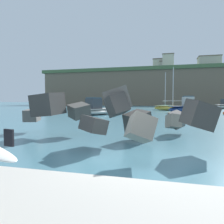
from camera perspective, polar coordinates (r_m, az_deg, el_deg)
The scene contains 14 objects.
ground_plane at distance 6.20m, azimuth 4.78°, elevation -13.35°, with size 400.00×400.00×0.00m, color #42707F.
breakwater_jetty at distance 9.28m, azimuth 25.15°, elevation -0.84°, with size 31.12×7.53×3.10m.
boat_near_left at distance 26.13m, azimuth -4.35°, elevation 0.62°, with size 4.28×6.01×2.12m.
boat_near_centre at distance 51.17m, azimuth 1.30°, elevation 1.95°, with size 6.10×5.32×2.31m.
boat_near_right at distance 31.17m, azimuth 19.05°, elevation 1.05°, with size 4.90×2.80×2.39m.
boat_mid_left at distance 51.51m, azimuth 27.62°, elevation 1.52°, with size 4.67×5.94×2.08m.
boat_mid_right at distance 38.86m, azimuth 15.26°, elevation 1.10°, with size 5.66×1.86×7.54m.
boat_far_centre at distance 47.03m, azimuth 13.78°, elevation 1.39°, with size 3.68×6.07×7.76m.
mooring_buoy_middle at distance 43.34m, azimuth 20.40°, elevation 0.86°, with size 0.44×0.44×0.44m.
headland_bluff at distance 93.89m, azimuth 18.10°, elevation 5.93°, with size 104.60×41.39×13.29m.
station_building_west at distance 89.92m, azimuth 14.23°, elevation 11.63°, with size 5.36×5.11×3.94m.
station_building_central at distance 92.27m, azimuth 12.75°, elevation 11.81°, with size 5.87×8.00×5.15m.
station_building_east at distance 89.53m, azimuth 14.69°, elevation 12.45°, with size 4.44×7.43×6.37m.
station_building_annex at distance 91.74m, azimuth 24.38°, elevation 11.68°, with size 8.12×6.54×5.20m.
Camera 1 is at (1.02, -5.86, 1.75)m, focal length 34.37 mm.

